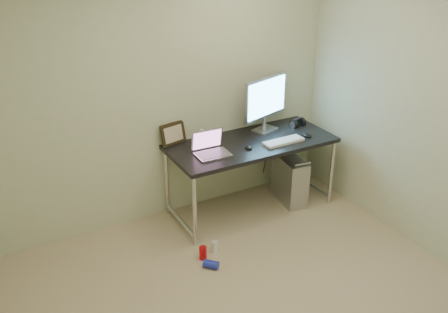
% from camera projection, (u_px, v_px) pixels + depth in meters
% --- Properties ---
extents(wall_back, '(3.50, 0.02, 2.50)m').
position_uv_depth(wall_back, '(164.00, 94.00, 4.61)').
color(wall_back, beige).
rests_on(wall_back, ground).
extents(desk, '(1.64, 0.72, 0.75)m').
position_uv_depth(desk, '(251.00, 149.00, 4.90)').
color(desk, black).
rests_on(desk, ground).
extents(tower_computer, '(0.27, 0.50, 0.52)m').
position_uv_depth(tower_computer, '(289.00, 179.00, 5.23)').
color(tower_computer, '#B7B7BC').
rests_on(tower_computer, ground).
extents(cable_a, '(0.01, 0.16, 0.69)m').
position_uv_depth(cable_a, '(267.00, 154.00, 5.44)').
color(cable_a, black).
rests_on(cable_a, ground).
extents(cable_b, '(0.02, 0.11, 0.71)m').
position_uv_depth(cable_b, '(274.00, 155.00, 5.47)').
color(cable_b, black).
rests_on(cable_b, ground).
extents(can_red, '(0.09, 0.09, 0.12)m').
position_uv_depth(can_red, '(203.00, 253.00, 4.38)').
color(can_red, red).
rests_on(can_red, ground).
extents(can_white, '(0.08, 0.08, 0.11)m').
position_uv_depth(can_white, '(215.00, 247.00, 4.48)').
color(can_white, white).
rests_on(can_white, ground).
extents(can_blue, '(0.14, 0.14, 0.07)m').
position_uv_depth(can_blue, '(211.00, 264.00, 4.28)').
color(can_blue, '#202CB5').
rests_on(can_blue, ground).
extents(laptop, '(0.32, 0.27, 0.22)m').
position_uv_depth(laptop, '(211.00, 149.00, 4.60)').
color(laptop, '#B2B0B8').
rests_on(laptop, desk).
extents(monitor, '(0.59, 0.24, 0.57)m').
position_uv_depth(monitor, '(266.00, 100.00, 4.99)').
color(monitor, '#B2B0B8').
rests_on(monitor, desk).
extents(keyboard, '(0.42, 0.14, 0.03)m').
position_uv_depth(keyboard, '(283.00, 141.00, 4.84)').
color(keyboard, silver).
rests_on(keyboard, desk).
extents(mouse_right, '(0.08, 0.12, 0.04)m').
position_uv_depth(mouse_right, '(307.00, 134.00, 4.98)').
color(mouse_right, black).
rests_on(mouse_right, desk).
extents(mouse_left, '(0.08, 0.11, 0.03)m').
position_uv_depth(mouse_left, '(248.00, 147.00, 4.72)').
color(mouse_left, black).
rests_on(mouse_left, desk).
extents(headphones, '(0.17, 0.10, 0.11)m').
position_uv_depth(headphones, '(298.00, 123.00, 5.23)').
color(headphones, black).
rests_on(headphones, desk).
extents(picture_frame, '(0.28, 0.13, 0.22)m').
position_uv_depth(picture_frame, '(173.00, 134.00, 4.78)').
color(picture_frame, black).
rests_on(picture_frame, desk).
extents(webcam, '(0.04, 0.03, 0.11)m').
position_uv_depth(webcam, '(202.00, 132.00, 4.88)').
color(webcam, silver).
rests_on(webcam, desk).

